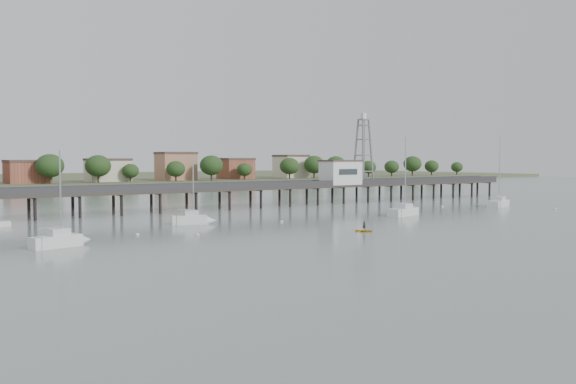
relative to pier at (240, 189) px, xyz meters
name	(u,v)px	position (x,y,z in m)	size (l,w,h in m)	color
ground_plane	(509,242)	(0.00, -60.00, -3.79)	(500.00, 500.00, 0.00)	slate
pier	(240,189)	(0.00, 0.00, 0.00)	(150.00, 5.00, 5.50)	#2D2823
pier_building	(340,172)	(25.00, 0.00, 2.87)	(8.40, 5.40, 5.30)	silver
lattice_tower	(363,152)	(31.50, 0.00, 7.31)	(3.20, 3.20, 15.50)	slate
sailboat_d	(500,203)	(45.97, -25.09, -3.16)	(9.42, 5.85, 14.94)	silver
sailboat_c	(408,211)	(15.92, -28.54, -3.16)	(8.92, 5.03, 14.12)	silver
sailboat_b	(197,220)	(-20.39, -21.39, -3.13)	(6.14, 3.56, 9.99)	silver
sailboat_a	(66,240)	(-43.02, -34.41, -3.14)	(6.81, 3.64, 10.97)	silver
yellow_dinghy	(364,232)	(-6.87, -42.80, -3.79)	(1.64, 0.48, 2.30)	yellow
dinghy_occupant	(364,232)	(-6.87, -42.80, -3.79)	(0.41, 1.13, 0.27)	black
mooring_buoys	(351,219)	(2.80, -29.11, -3.71)	(80.56, 17.15, 0.39)	beige
far_shore	(20,179)	(0.36, 179.58, -2.85)	(500.00, 170.00, 10.40)	#475133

